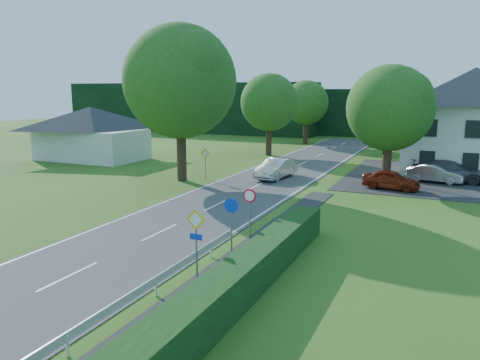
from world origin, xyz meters
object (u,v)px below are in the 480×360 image
at_px(streetlight, 386,122).
at_px(parked_car_red, 391,180).
at_px(parked_car_silver_a, 435,173).
at_px(parasol, 462,163).
at_px(moving_car, 276,168).
at_px(parked_car_grey, 450,171).
at_px(parked_car_silver_b, 464,169).
at_px(motorcycle, 270,166).

bearing_deg(streetlight, parked_car_red, -72.57).
relative_size(parked_car_silver_a, parasol, 1.74).
bearing_deg(moving_car, parked_car_red, 2.18).
bearing_deg(parked_car_red, parked_car_silver_a, -25.24).
distance_m(parked_car_grey, parked_car_silver_b, 2.25).
height_order(moving_car, parked_car_silver_b, moving_car).
bearing_deg(motorcycle, parked_car_silver_a, 1.14).
bearing_deg(parasol, streetlight, -140.42).
bearing_deg(streetlight, parked_car_silver_a, 15.52).
bearing_deg(parked_car_red, moving_car, 95.08).
bearing_deg(motorcycle, moving_car, -62.35).
distance_m(parked_car_red, parasol, 8.69).
bearing_deg(motorcycle, streetlight, -3.87).
bearing_deg(parasol, parked_car_grey, -108.37).
bearing_deg(parked_car_grey, streetlight, 120.52).
xyz_separation_m(moving_car, parked_car_red, (8.68, -0.61, -0.12)).
xyz_separation_m(moving_car, parked_car_grey, (12.37, 4.33, 0.02)).
bearing_deg(parked_car_silver_a, moving_car, 113.87).
distance_m(moving_car, motorcycle, 3.06).
relative_size(parked_car_red, parked_car_silver_a, 0.96).
xyz_separation_m(parked_car_red, parked_car_silver_a, (2.68, 3.93, 0.00)).
height_order(parked_car_red, parasol, parasol).
xyz_separation_m(parked_car_silver_a, parked_car_silver_b, (2.04, 3.00, 0.04)).
height_order(parked_car_silver_a, parasol, parasol).
bearing_deg(parked_car_silver_b, streetlight, 107.07).
relative_size(streetlight, parked_car_silver_b, 1.59).
bearing_deg(motorcycle, parked_car_silver_b, 11.99).
height_order(parked_car_silver_b, parasol, parasol).
height_order(parked_car_red, parked_car_silver_b, parked_car_silver_b).
relative_size(streetlight, moving_car, 1.70).
bearing_deg(parked_car_red, streetlight, 26.50).
bearing_deg(parasol, motorcycle, -164.17).
xyz_separation_m(parked_car_red, parked_car_silver_b, (4.72, 6.93, 0.05)).
relative_size(moving_car, parasol, 2.04).
height_order(moving_car, parasol, parasol).
distance_m(streetlight, motorcycle, 10.07).
bearing_deg(parked_car_grey, parasol, -11.33).
bearing_deg(parked_car_grey, motorcycle, 103.93).
relative_size(streetlight, parked_car_red, 2.08).
relative_size(moving_car, parked_car_silver_b, 0.93).
distance_m(parked_car_silver_a, parasol, 3.96).
relative_size(motorcycle, parked_car_grey, 0.35).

